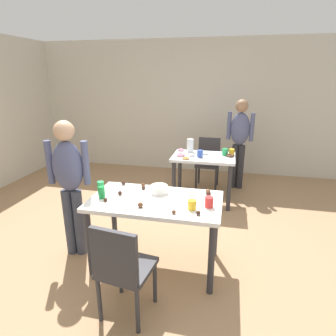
{
  "coord_description": "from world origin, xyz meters",
  "views": [
    {
      "loc": [
        0.79,
        -2.6,
        1.91
      ],
      "look_at": [
        0.12,
        0.43,
        0.9
      ],
      "focal_mm": 30.38,
      "sensor_mm": 36.0,
      "label": 1
    }
  ],
  "objects_px": {
    "chair_near_table": "(122,267)",
    "person_adult_far": "(240,136)",
    "mixing_bowl": "(159,189)",
    "pitcher_far": "(190,145)",
    "person_girl_near": "(69,178)",
    "dining_table_far": "(203,164)",
    "soda_can": "(102,192)",
    "chair_far_table": "(208,160)",
    "dining_table_near": "(156,209)"
  },
  "relations": [
    {
      "from": "chair_near_table",
      "to": "person_adult_far",
      "type": "bearing_deg",
      "value": 73.8
    },
    {
      "from": "mixing_bowl",
      "to": "pitcher_far",
      "type": "relative_size",
      "value": 0.86
    },
    {
      "from": "chair_near_table",
      "to": "person_girl_near",
      "type": "distance_m",
      "value": 1.2
    },
    {
      "from": "chair_near_table",
      "to": "person_girl_near",
      "type": "bearing_deg",
      "value": 138.65
    },
    {
      "from": "dining_table_far",
      "to": "soda_can",
      "type": "distance_m",
      "value": 1.99
    },
    {
      "from": "chair_far_table",
      "to": "mixing_bowl",
      "type": "relative_size",
      "value": 4.86
    },
    {
      "from": "mixing_bowl",
      "to": "dining_table_near",
      "type": "bearing_deg",
      "value": -88.94
    },
    {
      "from": "dining_table_near",
      "to": "mixing_bowl",
      "type": "height_order",
      "value": "mixing_bowl"
    },
    {
      "from": "dining_table_far",
      "to": "person_adult_far",
      "type": "relative_size",
      "value": 0.61
    },
    {
      "from": "person_girl_near",
      "to": "dining_table_far",
      "type": "bearing_deg",
      "value": 53.97
    },
    {
      "from": "soda_can",
      "to": "dining_table_near",
      "type": "bearing_deg",
      "value": 8.69
    },
    {
      "from": "dining_table_near",
      "to": "soda_can",
      "type": "height_order",
      "value": "soda_can"
    },
    {
      "from": "chair_near_table",
      "to": "soda_can",
      "type": "xyz_separation_m",
      "value": [
        -0.45,
        0.66,
        0.31
      ]
    },
    {
      "from": "mixing_bowl",
      "to": "pitcher_far",
      "type": "height_order",
      "value": "pitcher_far"
    },
    {
      "from": "chair_far_table",
      "to": "person_girl_near",
      "type": "height_order",
      "value": "person_girl_near"
    },
    {
      "from": "mixing_bowl",
      "to": "person_girl_near",
      "type": "bearing_deg",
      "value": -170.43
    },
    {
      "from": "dining_table_far",
      "to": "soda_can",
      "type": "relative_size",
      "value": 7.73
    },
    {
      "from": "soda_can",
      "to": "pitcher_far",
      "type": "relative_size",
      "value": 0.58
    },
    {
      "from": "dining_table_far",
      "to": "person_adult_far",
      "type": "distance_m",
      "value": 0.95
    },
    {
      "from": "dining_table_far",
      "to": "person_adult_far",
      "type": "xyz_separation_m",
      "value": [
        0.53,
        0.72,
        0.31
      ]
    },
    {
      "from": "pitcher_far",
      "to": "person_girl_near",
      "type": "bearing_deg",
      "value": -117.74
    },
    {
      "from": "chair_near_table",
      "to": "person_adult_far",
      "type": "relative_size",
      "value": 0.56
    },
    {
      "from": "chair_near_table",
      "to": "pitcher_far",
      "type": "relative_size",
      "value": 4.16
    },
    {
      "from": "soda_can",
      "to": "dining_table_far",
      "type": "bearing_deg",
      "value": 64.94
    },
    {
      "from": "person_girl_near",
      "to": "soda_can",
      "type": "relative_size",
      "value": 12.28
    },
    {
      "from": "chair_near_table",
      "to": "person_girl_near",
      "type": "xyz_separation_m",
      "value": [
        -0.85,
        0.75,
        0.4
      ]
    },
    {
      "from": "chair_far_table",
      "to": "person_girl_near",
      "type": "xyz_separation_m",
      "value": [
        -1.26,
        -2.38,
        0.4
      ]
    },
    {
      "from": "person_girl_near",
      "to": "soda_can",
      "type": "height_order",
      "value": "person_girl_near"
    },
    {
      "from": "person_girl_near",
      "to": "soda_can",
      "type": "distance_m",
      "value": 0.42
    },
    {
      "from": "dining_table_near",
      "to": "chair_near_table",
      "type": "xyz_separation_m",
      "value": [
        -0.08,
        -0.74,
        -0.15
      ]
    },
    {
      "from": "dining_table_near",
      "to": "pitcher_far",
      "type": "distance_m",
      "value": 1.92
    },
    {
      "from": "chair_far_table",
      "to": "mixing_bowl",
      "type": "distance_m",
      "value": 2.27
    },
    {
      "from": "chair_near_table",
      "to": "soda_can",
      "type": "bearing_deg",
      "value": 124.48
    },
    {
      "from": "chair_far_table",
      "to": "mixing_bowl",
      "type": "xyz_separation_m",
      "value": [
        -0.33,
        -2.22,
        0.3
      ]
    },
    {
      "from": "person_adult_far",
      "to": "mixing_bowl",
      "type": "relative_size",
      "value": 8.63
    },
    {
      "from": "dining_table_far",
      "to": "person_girl_near",
      "type": "relative_size",
      "value": 0.63
    },
    {
      "from": "chair_far_table",
      "to": "person_girl_near",
      "type": "relative_size",
      "value": 0.58
    },
    {
      "from": "dining_table_far",
      "to": "person_girl_near",
      "type": "distance_m",
      "value": 2.12
    },
    {
      "from": "dining_table_near",
      "to": "chair_near_table",
      "type": "distance_m",
      "value": 0.76
    },
    {
      "from": "pitcher_far",
      "to": "mixing_bowl",
      "type": "bearing_deg",
      "value": -92.39
    },
    {
      "from": "chair_near_table",
      "to": "soda_can",
      "type": "height_order",
      "value": "soda_can"
    },
    {
      "from": "dining_table_far",
      "to": "chair_near_table",
      "type": "height_order",
      "value": "chair_near_table"
    },
    {
      "from": "dining_table_far",
      "to": "mixing_bowl",
      "type": "distance_m",
      "value": 1.59
    },
    {
      "from": "person_girl_near",
      "to": "person_adult_far",
      "type": "xyz_separation_m",
      "value": [
        1.77,
        2.42,
        0.03
      ]
    },
    {
      "from": "chair_far_table",
      "to": "pitcher_far",
      "type": "bearing_deg",
      "value": -118.6
    },
    {
      "from": "chair_far_table",
      "to": "person_girl_near",
      "type": "bearing_deg",
      "value": -117.92
    },
    {
      "from": "dining_table_near",
      "to": "soda_can",
      "type": "relative_size",
      "value": 10.64
    },
    {
      "from": "dining_table_near",
      "to": "dining_table_far",
      "type": "xyz_separation_m",
      "value": [
        0.31,
        1.71,
        -0.03
      ]
    },
    {
      "from": "person_girl_near",
      "to": "person_adult_far",
      "type": "bearing_deg",
      "value": 53.76
    },
    {
      "from": "dining_table_far",
      "to": "pitcher_far",
      "type": "xyz_separation_m",
      "value": [
        -0.24,
        0.2,
        0.24
      ]
    }
  ]
}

